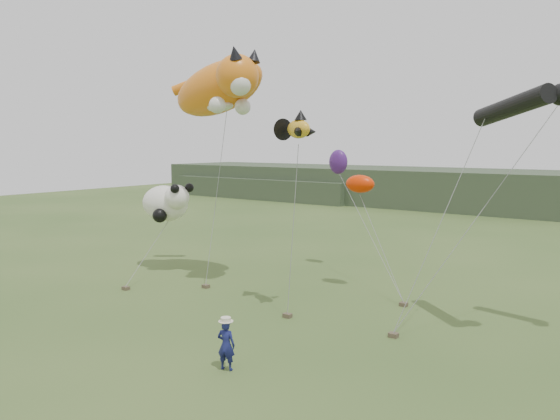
{
  "coord_description": "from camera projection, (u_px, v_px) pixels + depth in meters",
  "views": [
    {
      "loc": [
        11.95,
        -12.93,
        6.67
      ],
      "look_at": [
        0.22,
        3.0,
        4.29
      ],
      "focal_mm": 35.0,
      "sensor_mm": 36.0,
      "label": 1
    }
  ],
  "objects": [
    {
      "name": "ground",
      "position": [
        221.0,
        346.0,
        18.17
      ],
      "size": [
        120.0,
        120.0,
        0.0
      ],
      "primitive_type": "plane",
      "color": "#385123",
      "rests_on": "ground"
    },
    {
      "name": "cat_kite",
      "position": [
        222.0,
        87.0,
        26.01
      ],
      "size": [
        6.9,
        3.68,
        3.65
      ],
      "color": "orange",
      "rests_on": "ground"
    },
    {
      "name": "fish_kite",
      "position": [
        291.0,
        129.0,
        21.14
      ],
      "size": [
        2.37,
        1.57,
        1.15
      ],
      "color": "gold",
      "rests_on": "ground"
    },
    {
      "name": "misc_kites",
      "position": [
        348.0,
        172.0,
        27.0
      ],
      "size": [
        4.3,
        4.04,
        1.91
      ],
      "color": "red",
      "rests_on": "ground"
    },
    {
      "name": "panda_kite",
      "position": [
        167.0,
        203.0,
        29.01
      ],
      "size": [
        3.37,
        2.18,
        2.1
      ],
      "color": "white",
      "rests_on": "ground"
    },
    {
      "name": "headland",
      "position": [
        496.0,
        192.0,
        55.51
      ],
      "size": [
        90.0,
        13.0,
        4.0
      ],
      "color": "#2D3D28",
      "rests_on": "ground"
    },
    {
      "name": "festival_attendant",
      "position": [
        226.0,
        345.0,
        16.16
      ],
      "size": [
        0.64,
        0.51,
        1.52
      ],
      "primitive_type": "imported",
      "rotation": [
        0.0,
        0.0,
        3.43
      ],
      "color": "navy",
      "rests_on": "ground"
    },
    {
      "name": "tube_kites",
      "position": [
        553.0,
        97.0,
        18.02
      ],
      "size": [
        5.78,
        3.22,
        1.82
      ],
      "color": "black",
      "rests_on": "ground"
    },
    {
      "name": "sandbag_anchors",
      "position": [
        274.0,
        304.0,
        22.69
      ],
      "size": [
        12.94,
        5.46,
        0.16
      ],
      "color": "brown",
      "rests_on": "ground"
    }
  ]
}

